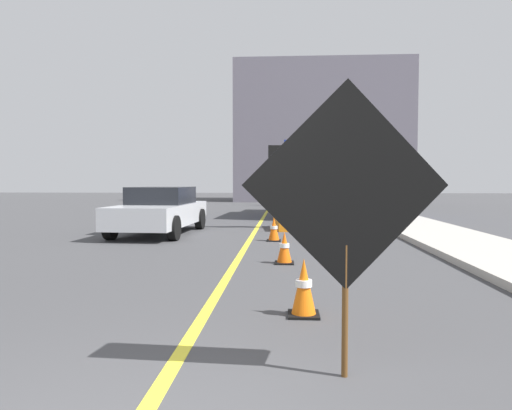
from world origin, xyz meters
The scene contains 10 objects.
lane_center_stripe centered at (0.00, 6.00, 0.00)m, with size 0.14×36.00×0.01m, color yellow.
roadwork_sign centered at (1.41, 1.57, 1.47)m, with size 1.62×0.28×2.33m.
arrow_board_trailer centered at (1.18, 13.06, 0.48)m, with size 1.60×1.92×2.70m.
box_truck centered at (2.24, 19.15, 1.73)m, with size 2.86×6.87×3.14m.
pickup_car centered at (-2.75, 11.48, 0.69)m, with size 2.12×4.59×1.38m.
highway_guide_sign centered at (4.66, 26.62, 3.42)m, with size 2.79×0.18×5.00m.
far_building_block centered at (3.72, 35.61, 5.29)m, with size 13.31×6.66×10.58m, color slate.
traffic_cone_near_sign centered at (1.15, 3.24, 0.33)m, with size 0.36×0.36×0.67m.
traffic_cone_mid_lane centered at (0.92, 6.66, 0.29)m, with size 0.36×0.36×0.60m.
traffic_cone_far_lane centered at (0.64, 9.98, 0.30)m, with size 0.36×0.36×0.62m.
Camera 1 is at (0.94, -2.10, 1.55)m, focal length 32.91 mm.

